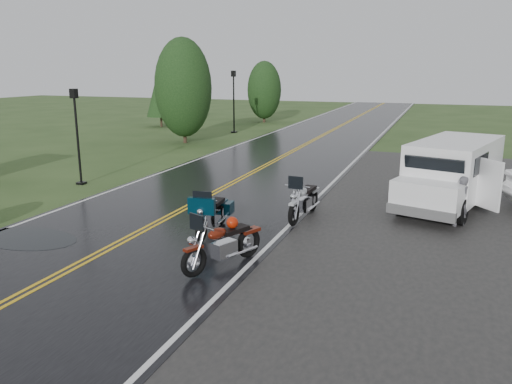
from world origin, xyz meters
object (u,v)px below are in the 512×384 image
Objects in this scene: motorcycle_teal at (201,219)px; person_at_van at (460,202)px; van_white at (404,180)px; lamp_post_near_left at (77,137)px; lamp_post_far_left at (234,102)px; motorcycle_silver at (294,204)px; motorcycle_red at (193,250)px.

motorcycle_teal is 1.54× the size of person_at_van.
lamp_post_near_left is at bearing -164.28° from van_white.
lamp_post_far_left is at bearing 104.84° from motorcycle_teal.
lamp_post_far_left reaches higher than van_white.
lamp_post_near_left reaches higher than motorcycle_silver.
lamp_post_near_left is at bearing 169.17° from motorcycle_silver.
lamp_post_near_left is (-8.65, 6.83, 1.22)m from motorcycle_red.
van_white reaches higher than motorcycle_teal.
lamp_post_far_left is (-14.96, 18.36, 1.49)m from person_at_van.
lamp_post_far_left is (-10.43, 20.16, 1.52)m from motorcycle_silver.
motorcycle_teal is at bearing -31.09° from lamp_post_near_left.
motorcycle_teal is 0.95× the size of motorcycle_silver.
person_at_van reaches higher than motorcycle_red.
motorcycle_red is at bearing -73.57° from motorcycle_teal.
motorcycle_silver is at bearing -14.47° from lamp_post_near_left.
motorcycle_red is at bearing -68.97° from lamp_post_far_left.
person_at_van is (6.44, 3.98, 0.07)m from motorcycle_teal.
lamp_post_near_left reaches higher than motorcycle_red.
motorcycle_red is 1.02× the size of motorcycle_teal.
lamp_post_far_left reaches higher than person_at_van.
motorcycle_teal is at bearing -11.79° from person_at_van.
motorcycle_red reaches higher than motorcycle_teal.
motorcycle_red is 0.41× the size of van_white.
motorcycle_red is 7.80m from van_white.
motorcycle_teal is 6.65m from van_white.
van_white is (3.88, 6.75, 0.45)m from motorcycle_red.
motorcycle_silver reaches higher than motorcycle_teal.
motorcycle_teal is 0.60× the size of lamp_post_near_left.
lamp_post_near_left is (-12.53, 0.07, 0.78)m from van_white.
person_at_van is 14.27m from lamp_post_near_left.
motorcycle_teal is at bearing -127.40° from motorcycle_silver.
lamp_post_near_left is (-9.67, 2.50, 1.20)m from motorcycle_silver.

